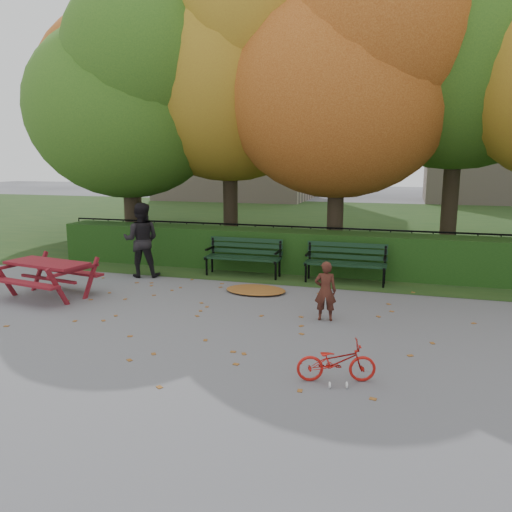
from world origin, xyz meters
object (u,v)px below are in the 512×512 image
(bench_left, at_px, (244,254))
(adult, at_px, (141,240))
(tree_a, at_px, (132,94))
(bicycle, at_px, (336,362))
(tree_c, at_px, (351,75))
(picnic_table, at_px, (47,270))
(tree_f, at_px, (135,74))
(bench_right, at_px, (346,260))
(tree_d, at_px, (480,29))
(child, at_px, (325,291))
(tree_b, at_px, (238,63))

(bench_left, relative_size, adult, 1.03)
(tree_a, height_order, bicycle, tree_a)
(tree_a, distance_m, bicycle, 10.68)
(tree_c, distance_m, picnic_table, 8.57)
(tree_a, xyz_separation_m, picnic_table, (0.72, -4.83, -3.96))
(tree_c, xyz_separation_m, tree_f, (-7.97, 3.28, 0.87))
(bench_right, distance_m, adult, 4.75)
(tree_a, distance_m, tree_f, 4.31)
(tree_c, distance_m, tree_d, 3.50)
(tree_c, xyz_separation_m, child, (0.24, -5.08, -4.31))
(tree_a, xyz_separation_m, child, (6.27, -4.70, -4.00))
(tree_a, xyz_separation_m, bench_left, (3.89, -1.88, -4.00))
(tree_b, relative_size, bench_left, 4.88)
(tree_f, height_order, bench_left, tree_f)
(bench_right, bearing_deg, tree_d, 51.77)
(bench_right, relative_size, adult, 1.03)
(tree_f, xyz_separation_m, bench_right, (8.23, -5.54, -5.17))
(tree_b, distance_m, bench_left, 5.87)
(tree_a, distance_m, tree_c, 6.04)
(tree_a, relative_size, tree_d, 0.78)
(tree_f, xyz_separation_m, bench_left, (5.83, -5.54, -5.17))
(tree_a, relative_size, bench_left, 4.16)
(picnic_table, xyz_separation_m, bicycle, (6.06, -2.24, -0.30))
(tree_f, distance_m, bench_left, 9.56)
(tree_d, distance_m, child, 8.83)
(picnic_table, height_order, adult, adult)
(bicycle, bearing_deg, bench_left, 12.96)
(tree_c, height_order, picnic_table, tree_c)
(tree_f, xyz_separation_m, child, (8.21, -8.36, -5.17))
(tree_d, xyz_separation_m, bicycle, (-2.29, -8.72, -5.72))
(tree_a, bearing_deg, tree_b, 23.05)
(tree_a, bearing_deg, adult, -58.82)
(bench_right, bearing_deg, tree_b, 139.33)
(tree_c, relative_size, bench_right, 4.44)
(adult, bearing_deg, tree_d, -167.03)
(tree_a, xyz_separation_m, bench_right, (6.29, -1.88, -4.00))
(tree_b, distance_m, tree_f, 5.32)
(tree_c, height_order, tree_d, tree_d)
(tree_c, xyz_separation_m, bench_right, (0.27, -2.26, -4.30))
(tree_b, distance_m, child, 8.41)
(bench_left, bearing_deg, tree_a, 154.24)
(child, xyz_separation_m, bicycle, (0.51, -2.37, -0.26))
(tree_b, xyz_separation_m, bicycle, (4.03, -8.23, -5.14))
(bicycle, bearing_deg, tree_b, 9.95)
(tree_f, bearing_deg, bench_left, -43.51)
(tree_a, relative_size, tree_b, 0.85)
(bench_left, relative_size, bicycle, 1.83)
(tree_c, height_order, bench_left, tree_c)
(picnic_table, bearing_deg, bicycle, -10.46)
(tree_a, xyz_separation_m, tree_b, (2.74, 1.17, 0.88))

